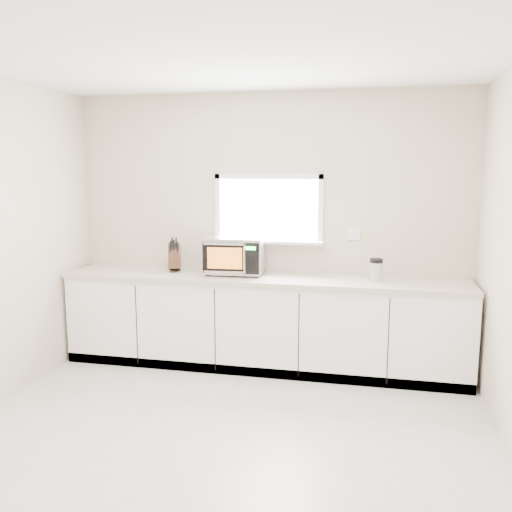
# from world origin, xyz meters

# --- Properties ---
(ground) EXTENTS (4.00, 4.00, 0.00)m
(ground) POSITION_xyz_m (0.00, 0.00, 0.00)
(ground) COLOR beige
(ground) RESTS_ON ground
(back_wall) EXTENTS (4.00, 0.17, 2.70)m
(back_wall) POSITION_xyz_m (0.00, 2.00, 1.36)
(back_wall) COLOR beige
(back_wall) RESTS_ON ground
(cabinets) EXTENTS (3.92, 0.60, 0.88)m
(cabinets) POSITION_xyz_m (0.00, 1.70, 0.44)
(cabinets) COLOR white
(cabinets) RESTS_ON ground
(countertop) EXTENTS (3.92, 0.64, 0.04)m
(countertop) POSITION_xyz_m (0.00, 1.69, 0.90)
(countertop) COLOR beige
(countertop) RESTS_ON cabinets
(microwave) EXTENTS (0.60, 0.48, 0.37)m
(microwave) POSITION_xyz_m (-0.30, 1.77, 1.11)
(microwave) COLOR black
(microwave) RESTS_ON countertop
(knife_block) EXTENTS (0.18, 0.27, 0.35)m
(knife_block) POSITION_xyz_m (-0.93, 1.77, 1.07)
(knife_block) COLOR #482719
(knife_block) RESTS_ON countertop
(cutting_board) EXTENTS (0.32, 0.08, 0.31)m
(cutting_board) POSITION_xyz_m (-0.44, 1.94, 1.08)
(cutting_board) COLOR #AF8444
(cutting_board) RESTS_ON countertop
(coffee_grinder) EXTENTS (0.13, 0.13, 0.22)m
(coffee_grinder) POSITION_xyz_m (1.07, 1.70, 1.03)
(coffee_grinder) COLOR silver
(coffee_grinder) RESTS_ON countertop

